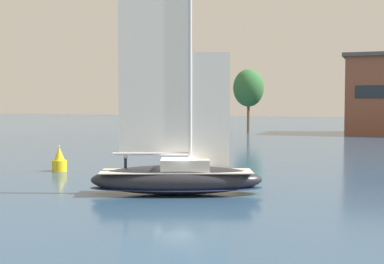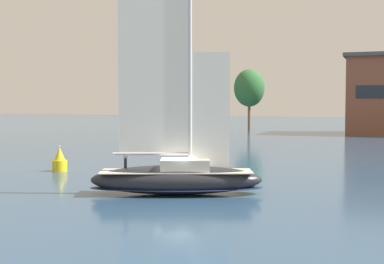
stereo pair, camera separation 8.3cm
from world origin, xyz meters
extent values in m
plane|color=#2D4C6B|center=(0.00, 0.00, 0.00)|extent=(400.00, 400.00, 0.00)
cylinder|color=brown|center=(-14.17, 74.30, 3.52)|extent=(0.56, 0.56, 7.03)
ellipsoid|color=#336B38|center=(-14.17, 74.30, 9.16)|extent=(6.33, 6.33, 7.73)
ellipsoid|color=#232328|center=(0.00, 0.00, 0.99)|extent=(12.00, 7.23, 1.97)
ellipsoid|color=#19234C|center=(0.00, 0.00, 0.44)|extent=(12.12, 7.31, 0.24)
cube|color=beige|center=(0.00, 0.00, 1.56)|extent=(10.51, 6.24, 0.06)
cube|color=beige|center=(0.54, 0.21, 2.00)|extent=(3.85, 3.30, 0.81)
cylinder|color=silver|center=(0.87, 0.34, 8.84)|extent=(0.23, 0.23, 14.51)
cylinder|color=silver|center=(-1.57, -0.61, 2.75)|extent=(4.94, 2.08, 0.20)
cube|color=white|center=(-1.37, -0.53, 8.70)|extent=(4.49, 1.77, 11.90)
cube|color=white|center=(2.15, 0.83, 5.58)|extent=(2.39, 0.95, 7.98)
cylinder|color=#232838|center=(-3.39, -0.90, 2.01)|extent=(0.26, 0.26, 0.85)
cylinder|color=silver|center=(-3.39, -0.90, 2.76)|extent=(0.44, 0.44, 0.65)
sphere|color=tan|center=(-3.39, -0.90, 3.21)|extent=(0.24, 0.24, 0.24)
cylinder|color=yellow|center=(-14.44, 7.47, 0.49)|extent=(1.31, 1.31, 0.98)
cone|color=yellow|center=(-14.44, 7.47, 1.59)|extent=(0.98, 0.98, 1.20)
sphere|color=#F2F266|center=(-14.44, 7.47, 2.27)|extent=(0.16, 0.16, 0.16)
camera|label=1|loc=(13.52, -33.23, 6.23)|focal=50.00mm
camera|label=2|loc=(13.60, -33.20, 6.23)|focal=50.00mm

